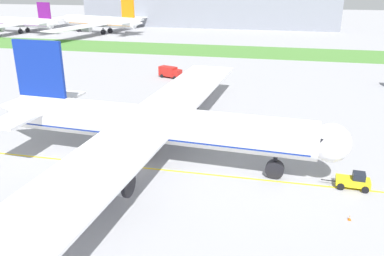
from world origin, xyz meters
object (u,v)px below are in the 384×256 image
parked_airliner_far_centre (102,22)px  service_truck_fuel_bowser (170,72)px  parked_airliner_far_left (19,22)px  traffic_cone_near_nose (350,218)px  pushback_tug (354,181)px  airliner_foreground (152,125)px  ground_crew_marshaller_front (28,201)px

parked_airliner_far_centre → service_truck_fuel_bowser: bearing=-55.0°
parked_airliner_far_left → traffic_cone_near_nose: bearing=-45.2°
service_truck_fuel_bowser → parked_airliner_far_left: bearing=142.7°
pushback_tug → parked_airliner_far_centre: 157.87m
airliner_foreground → pushback_tug: (27.20, -1.88, -4.70)m
pushback_tug → service_truck_fuel_bowser: service_truck_fuel_bowser is taller
parked_airliner_far_centre → parked_airliner_far_left: bearing=-171.7°
ground_crew_marshaller_front → parked_airliner_far_centre: bearing=111.0°
ground_crew_marshaller_front → parked_airliner_far_left: parked_airliner_far_left is taller
traffic_cone_near_nose → service_truck_fuel_bowser: service_truck_fuel_bowser is taller
airliner_foreground → traffic_cone_near_nose: bearing=-20.5°
pushback_tug → ground_crew_marshaller_front: 39.75m
pushback_tug → parked_airliner_far_centre: (-91.88, 128.30, 4.30)m
pushback_tug → traffic_cone_near_nose: pushback_tug is taller
service_truck_fuel_bowser → parked_airliner_far_centre: 93.00m
airliner_foreground → ground_crew_marshaller_front: (-10.18, -15.40, -4.64)m
service_truck_fuel_bowser → airliner_foreground: bearing=-77.2°
airliner_foreground → service_truck_fuel_bowser: bearing=102.8°
pushback_tug → parked_airliner_far_left: bearing=136.9°
ground_crew_marshaller_front → parked_airliner_far_left: (-93.59, 136.08, 3.75)m
airliner_foreground → service_truck_fuel_bowser: size_ratio=12.78×
traffic_cone_near_nose → airliner_foreground: bearing=159.5°
ground_crew_marshaller_front → airliner_foreground: bearing=56.5°
pushback_tug → traffic_cone_near_nose: bearing=-100.5°
service_truck_fuel_bowser → pushback_tug: bearing=-53.5°
airliner_foreground → parked_airliner_far_left: bearing=130.7°
traffic_cone_near_nose → service_truck_fuel_bowser: (-37.16, 59.94, 1.28)m
traffic_cone_near_nose → pushback_tug: bearing=79.5°
airliner_foreground → parked_airliner_far_left: size_ratio=1.12×
ground_crew_marshaller_front → service_truck_fuel_bowser: (-1.22, 65.68, 0.51)m
traffic_cone_near_nose → parked_airliner_far_left: bearing=134.8°
ground_crew_marshaller_front → parked_airliner_far_centre: parked_airliner_far_centre is taller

